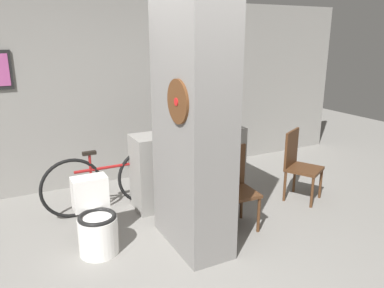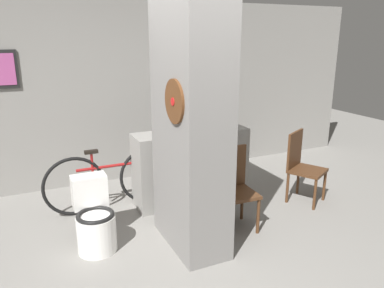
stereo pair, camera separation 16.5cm
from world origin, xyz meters
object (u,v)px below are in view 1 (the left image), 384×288
toilet (96,222)px  bicycle (111,181)px  bottle_tall (194,122)px  chair_near_pillar (233,184)px  chair_by_doorway (299,163)px

toilet → bicycle: size_ratio=0.44×
toilet → bottle_tall: bearing=25.1°
bicycle → chair_near_pillar: bearing=-42.6°
toilet → chair_near_pillar: chair_near_pillar is taller
toilet → chair_by_doorway: 2.69m
chair_by_doorway → bicycle: chair_by_doorway is taller
chair_near_pillar → bottle_tall: 1.04m
toilet → chair_by_doorway: (2.68, 0.04, 0.20)m
chair_near_pillar → chair_by_doorway: bearing=14.0°
toilet → chair_near_pillar: bearing=-7.4°
chair_near_pillar → chair_by_doorway: same height
bottle_tall → toilet: bearing=-154.9°
toilet → chair_by_doorway: chair_by_doorway is taller
toilet → chair_near_pillar: size_ratio=0.78×
chair_by_doorway → bottle_tall: bearing=123.3°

